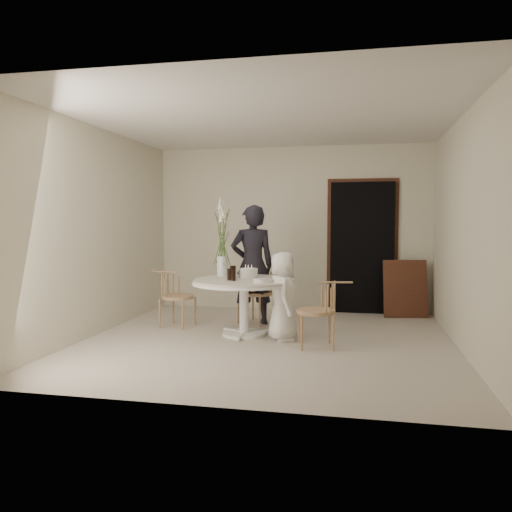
% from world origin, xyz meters
% --- Properties ---
extents(ground, '(4.50, 4.50, 0.00)m').
position_xyz_m(ground, '(0.00, 0.00, 0.00)').
color(ground, beige).
rests_on(ground, ground).
extents(room_shell, '(4.50, 4.50, 4.50)m').
position_xyz_m(room_shell, '(0.00, 0.00, 1.62)').
color(room_shell, silver).
rests_on(room_shell, ground).
extents(doorway, '(1.00, 0.10, 2.10)m').
position_xyz_m(doorway, '(1.15, 2.19, 1.05)').
color(doorway, black).
rests_on(doorway, ground).
extents(door_trim, '(1.12, 0.03, 2.22)m').
position_xyz_m(door_trim, '(1.15, 2.23, 1.11)').
color(door_trim, brown).
rests_on(door_trim, ground).
extents(table, '(1.33, 1.33, 0.73)m').
position_xyz_m(table, '(-0.35, 0.25, 0.62)').
color(table, white).
rests_on(table, ground).
extents(picture_frame, '(0.69, 0.31, 0.88)m').
position_xyz_m(picture_frame, '(1.81, 1.95, 0.44)').
color(picture_frame, brown).
rests_on(picture_frame, ground).
extents(chair_far, '(0.56, 0.58, 0.81)m').
position_xyz_m(chair_far, '(-0.31, 1.15, 0.52)').
color(chair_far, tan).
rests_on(chair_far, ground).
extents(chair_right, '(0.51, 0.49, 0.79)m').
position_xyz_m(chair_right, '(0.72, -0.16, 0.51)').
color(chair_right, tan).
rests_on(chair_right, ground).
extents(chair_left, '(0.51, 0.48, 0.78)m').
position_xyz_m(chair_left, '(-1.49, 0.60, 0.51)').
color(chair_left, tan).
rests_on(chair_left, ground).
extents(girl, '(0.73, 0.60, 1.71)m').
position_xyz_m(girl, '(-0.39, 0.98, 0.85)').
color(girl, black).
rests_on(girl, ground).
extents(boy, '(0.46, 0.60, 1.10)m').
position_xyz_m(boy, '(0.18, 0.08, 0.55)').
color(boy, white).
rests_on(boy, ground).
extents(birthday_cake, '(0.25, 0.25, 0.17)m').
position_xyz_m(birthday_cake, '(-0.34, 0.47, 0.79)').
color(birthday_cake, white).
rests_on(birthday_cake, table).
extents(cola_tumbler_a, '(0.07, 0.07, 0.15)m').
position_xyz_m(cola_tumbler_a, '(-0.50, 0.12, 0.81)').
color(cola_tumbler_a, black).
rests_on(cola_tumbler_a, table).
extents(cola_tumbler_b, '(0.08, 0.08, 0.14)m').
position_xyz_m(cola_tumbler_b, '(-0.45, 0.08, 0.80)').
color(cola_tumbler_b, black).
rests_on(cola_tumbler_b, table).
extents(cola_tumbler_c, '(0.08, 0.08, 0.15)m').
position_xyz_m(cola_tumbler_c, '(-0.53, 0.36, 0.80)').
color(cola_tumbler_c, black).
rests_on(cola_tumbler_c, table).
extents(cola_tumbler_d, '(0.10, 0.10, 0.17)m').
position_xyz_m(cola_tumbler_d, '(-0.51, 0.32, 0.81)').
color(cola_tumbler_d, black).
rests_on(cola_tumbler_d, table).
extents(plate_stack, '(0.21, 0.21, 0.05)m').
position_xyz_m(plate_stack, '(-0.06, -0.03, 0.76)').
color(plate_stack, silver).
rests_on(plate_stack, table).
extents(flower_vase, '(0.15, 0.15, 1.08)m').
position_xyz_m(flower_vase, '(-0.73, 0.58, 1.21)').
color(flower_vase, silver).
rests_on(flower_vase, table).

